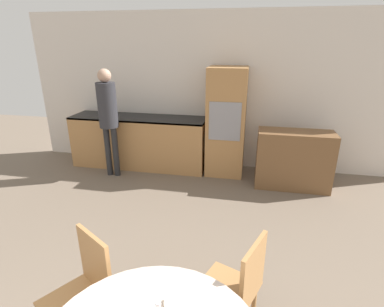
% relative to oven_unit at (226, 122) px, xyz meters
% --- Properties ---
extents(wall_back, '(6.68, 0.05, 2.60)m').
position_rel_oven_unit_xyz_m(wall_back, '(-0.21, 0.34, 0.42)').
color(wall_back, silver).
rests_on(wall_back, ground_plane).
extents(kitchen_counter, '(2.36, 0.60, 0.90)m').
position_rel_oven_unit_xyz_m(kitchen_counter, '(-1.52, -0.01, -0.42)').
color(kitchen_counter, '#AD7A47').
rests_on(kitchen_counter, ground_plane).
extents(oven_unit, '(0.61, 0.59, 1.76)m').
position_rel_oven_unit_xyz_m(oven_unit, '(0.00, 0.00, 0.00)').
color(oven_unit, '#AD7A47').
rests_on(oven_unit, ground_plane).
extents(sideboard, '(1.10, 0.45, 0.88)m').
position_rel_oven_unit_xyz_m(sideboard, '(1.07, -0.35, -0.44)').
color(sideboard, brown).
rests_on(sideboard, ground_plane).
extents(chair_far_left, '(0.55, 0.55, 0.89)m').
position_rel_oven_unit_xyz_m(chair_far_left, '(-0.67, -3.32, -0.38)').
color(chair_far_left, '#AD7A47').
rests_on(chair_far_left, ground_plane).
extents(chair_far_right, '(0.52, 0.52, 0.89)m').
position_rel_oven_unit_xyz_m(chair_far_right, '(0.39, -3.09, -0.38)').
color(chair_far_right, '#AD7A47').
rests_on(chair_far_right, ground_plane).
extents(person_standing, '(0.30, 0.30, 1.74)m').
position_rel_oven_unit_xyz_m(person_standing, '(-1.82, -0.50, 0.22)').
color(person_standing, '#262628').
rests_on(person_standing, ground_plane).
extents(bowl_near, '(0.13, 0.13, 0.04)m').
position_rel_oven_unit_xyz_m(bowl_near, '(0.05, -3.57, -0.12)').
color(bowl_near, beige).
rests_on(bowl_near, dining_table).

